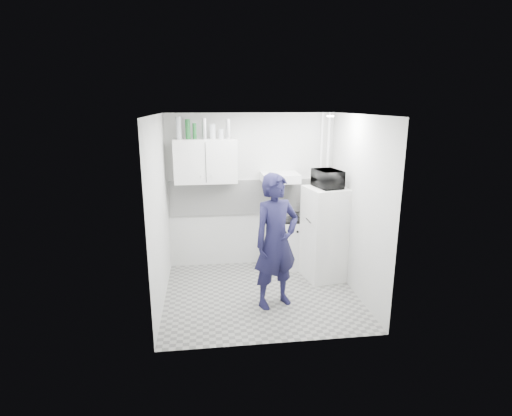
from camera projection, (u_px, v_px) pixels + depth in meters
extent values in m
plane|color=gray|center=(261.00, 295.00, 5.91)|extent=(2.80, 2.80, 0.00)
plane|color=white|center=(262.00, 115.00, 5.25)|extent=(2.80, 2.80, 0.00)
plane|color=silver|center=(251.00, 191.00, 6.78)|extent=(2.80, 0.00, 2.80)
plane|color=silver|center=(159.00, 213.00, 5.41)|extent=(0.00, 2.60, 2.60)
plane|color=silver|center=(357.00, 207.00, 5.75)|extent=(0.00, 2.60, 2.60)
imported|color=#171635|center=(276.00, 241.00, 5.40)|extent=(0.80, 0.68, 1.86)
cube|color=white|center=(285.00, 244.00, 6.83)|extent=(0.52, 0.52, 0.84)
cube|color=white|center=(325.00, 233.00, 6.33)|extent=(0.72, 0.72, 1.49)
cube|color=black|center=(285.00, 219.00, 6.72)|extent=(0.50, 0.50, 0.03)
cylinder|color=silver|center=(287.00, 214.00, 6.79)|extent=(0.18, 0.18, 0.10)
imported|color=black|center=(328.00, 179.00, 6.11)|extent=(0.56, 0.43, 0.27)
cylinder|color=#B2B7BC|center=(179.00, 128.00, 6.20)|extent=(0.08, 0.08, 0.34)
cylinder|color=#144C1E|center=(188.00, 129.00, 6.22)|extent=(0.08, 0.08, 0.31)
cylinder|color=#144C1E|center=(195.00, 131.00, 6.24)|extent=(0.06, 0.06, 0.25)
cylinder|color=silver|center=(204.00, 129.00, 6.25)|extent=(0.07, 0.07, 0.32)
cylinder|color=#B2B7BC|center=(213.00, 132.00, 6.28)|extent=(0.09, 0.09, 0.23)
cylinder|color=#B2B7BC|center=(221.00, 134.00, 6.30)|extent=(0.08, 0.08, 0.16)
cylinder|color=silver|center=(228.00, 129.00, 6.30)|extent=(0.08, 0.08, 0.31)
cube|color=white|center=(206.00, 161.00, 6.38)|extent=(1.00, 0.35, 0.70)
cube|color=white|center=(280.00, 177.00, 6.53)|extent=(0.60, 0.50, 0.14)
cube|color=white|center=(251.00, 197.00, 6.79)|extent=(2.74, 0.03, 0.60)
cylinder|color=white|center=(326.00, 190.00, 6.86)|extent=(0.05, 0.05, 2.60)
cylinder|color=white|center=(320.00, 190.00, 6.85)|extent=(0.04, 0.04, 2.60)
cylinder|color=white|center=(330.00, 116.00, 5.57)|extent=(0.10, 0.10, 0.02)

